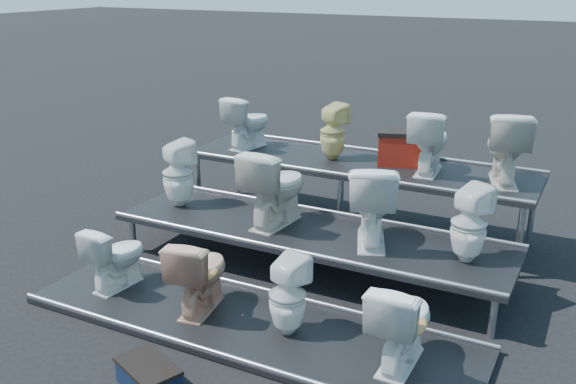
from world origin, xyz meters
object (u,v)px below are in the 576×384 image
at_px(red_crate, 400,149).
at_px(step_stool, 149,378).
at_px(toilet_2, 288,295).
at_px(toilet_3, 402,322).
at_px(toilet_9, 333,132).
at_px(toilet_5, 275,187).
at_px(toilet_6, 372,203).
at_px(toilet_0, 116,256).
at_px(toilet_7, 469,224).
at_px(toilet_10, 429,141).
at_px(toilet_1, 200,273).
at_px(toilet_11, 506,147).
at_px(toilet_4, 178,173).
at_px(toilet_8, 248,122).

xyz_separation_m(red_crate, step_stool, (-0.67, -3.90, -0.95)).
height_order(toilet_2, toilet_3, toilet_3).
height_order(toilet_2, toilet_9, toilet_9).
relative_size(toilet_5, toilet_6, 1.00).
bearing_deg(toilet_2, toilet_0, 10.19).
bearing_deg(toilet_7, toilet_10, -35.82).
bearing_deg(toilet_7, red_crate, -28.40).
height_order(toilet_9, red_crate, toilet_9).
bearing_deg(toilet_1, step_stool, 94.88).
distance_m(toilet_6, toilet_7, 0.95).
bearing_deg(toilet_11, toilet_1, 34.37).
bearing_deg(red_crate, toilet_7, -68.97).
distance_m(toilet_0, toilet_5, 1.76).
relative_size(toilet_6, toilet_9, 1.23).
xyz_separation_m(toilet_2, step_stool, (-0.62, -1.11, -0.32)).
bearing_deg(step_stool, toilet_1, 126.25).
bearing_deg(toilet_6, toilet_10, -119.25).
xyz_separation_m(toilet_4, toilet_6, (2.34, 0.00, 0.03)).
bearing_deg(toilet_8, toilet_3, 149.25).
bearing_deg(toilet_3, toilet_5, -35.16).
height_order(toilet_0, toilet_8, toilet_8).
xyz_separation_m(toilet_3, toilet_6, (-0.74, 1.30, 0.45)).
bearing_deg(toilet_10, toilet_7, 115.52).
relative_size(toilet_3, toilet_8, 1.11).
relative_size(toilet_0, toilet_9, 0.96).
bearing_deg(toilet_11, toilet_5, 16.19).
relative_size(toilet_4, toilet_11, 0.97).
height_order(toilet_4, toilet_6, toilet_6).
bearing_deg(toilet_6, toilet_2, 57.74).
height_order(toilet_0, toilet_3, toilet_3).
height_order(toilet_5, toilet_9, toilet_9).
xyz_separation_m(toilet_5, toilet_8, (-1.10, 1.30, 0.32)).
bearing_deg(toilet_4, toilet_2, 169.89).
bearing_deg(toilet_1, toilet_11, -139.37).
xyz_separation_m(toilet_9, step_stool, (0.11, -3.71, -1.11)).
xyz_separation_m(toilet_1, toilet_4, (-1.18, 1.30, 0.42)).
height_order(toilet_1, toilet_6, toilet_6).
distance_m(red_crate, step_stool, 4.07).
relative_size(toilet_0, step_stool, 1.30).
xyz_separation_m(toilet_1, step_stool, (0.28, -1.11, -0.33)).
relative_size(toilet_3, toilet_6, 0.89).
relative_size(toilet_0, toilet_10, 0.89).
relative_size(toilet_2, toilet_11, 0.89).
xyz_separation_m(toilet_6, toilet_9, (-0.99, 1.30, 0.32)).
relative_size(toilet_3, toilet_4, 0.97).
height_order(toilet_5, toilet_10, toilet_10).
bearing_deg(toilet_5, toilet_0, 55.23).
bearing_deg(red_crate, toilet_5, -137.11).
xyz_separation_m(toilet_10, toilet_11, (0.83, 0.00, 0.03)).
bearing_deg(toilet_6, toilet_3, 98.74).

